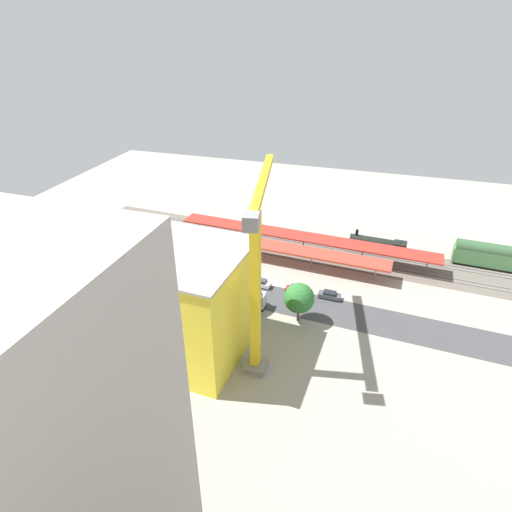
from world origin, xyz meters
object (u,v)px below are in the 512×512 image
(parked_car_1, at_px, (296,290))
(street_tree_3, at_px, (228,282))
(construction_building, at_px, (140,292))
(street_tree_1, at_px, (227,289))
(parked_car_2, at_px, (261,283))
(street_tree_0, at_px, (299,298))
(parked_car_4, at_px, (196,272))
(traffic_light, at_px, (154,248))
(platform_canopy_far, at_px, (304,237))
(locomotive, at_px, (380,246))
(platform_canopy_near, at_px, (253,242))
(box_truck_1, at_px, (232,290))
(passenger_coach, at_px, (493,256))
(parked_car_0, at_px, (329,295))
(parked_car_3, at_px, (229,280))
(box_truck_0, at_px, (199,289))
(tower_crane, at_px, (257,265))
(box_truck_2, at_px, (246,299))
(street_tree_2, at_px, (235,283))

(parked_car_1, height_order, street_tree_3, street_tree_3)
(parked_car_1, height_order, construction_building, construction_building)
(street_tree_1, height_order, street_tree_3, street_tree_3)
(parked_car_2, relative_size, street_tree_0, 0.56)
(parked_car_4, bearing_deg, traffic_light, -6.67)
(platform_canopy_far, height_order, locomotive, locomotive)
(street_tree_0, height_order, street_tree_1, street_tree_0)
(platform_canopy_near, relative_size, locomotive, 4.25)
(parked_car_4, distance_m, construction_building, 23.57)
(street_tree_1, bearing_deg, box_truck_1, -84.78)
(construction_building, distance_m, street_tree_1, 17.52)
(parked_car_1, relative_size, construction_building, 0.12)
(locomotive, distance_m, passenger_coach, 25.22)
(parked_car_0, relative_size, parked_car_4, 1.07)
(parked_car_3, relative_size, street_tree_3, 0.50)
(parked_car_4, relative_size, traffic_light, 0.65)
(box_truck_0, distance_m, street_tree_1, 7.83)
(passenger_coach, relative_size, parked_car_3, 4.05)
(tower_crane, distance_m, street_tree_3, 20.71)
(parked_car_2, bearing_deg, passenger_coach, -154.48)
(street_tree_3, bearing_deg, box_truck_0, -6.64)
(parked_car_2, relative_size, parked_car_3, 1.08)
(parked_car_0, xyz_separation_m, tower_crane, (9.38, 21.05, 17.68))
(platform_canopy_far, bearing_deg, street_tree_1, 70.29)
(passenger_coach, xyz_separation_m, box_truck_1, (53.88, 29.17, -1.44))
(parked_car_4, relative_size, street_tree_0, 0.54)
(parked_car_4, bearing_deg, platform_canopy_near, -130.51)
(parked_car_1, bearing_deg, locomotive, -124.04)
(parked_car_1, height_order, box_truck_0, box_truck_0)
(street_tree_1, bearing_deg, parked_car_0, -154.38)
(passenger_coach, relative_size, street_tree_3, 2.04)
(parked_car_0, distance_m, street_tree_3, 21.52)
(parked_car_3, distance_m, street_tree_0, 20.05)
(box_truck_1, relative_size, traffic_light, 1.47)
(box_truck_2, distance_m, street_tree_2, 4.92)
(parked_car_2, distance_m, street_tree_2, 10.87)
(traffic_light, bearing_deg, tower_crane, 144.85)
(street_tree_0, bearing_deg, parked_car_3, -26.55)
(parked_car_0, relative_size, box_truck_1, 0.47)
(locomotive, relative_size, tower_crane, 0.51)
(parked_car_3, height_order, box_truck_0, box_truck_0)
(construction_building, bearing_deg, traffic_light, -61.05)
(street_tree_0, distance_m, traffic_light, 38.22)
(platform_canopy_near, distance_m, box_truck_0, 20.37)
(parked_car_0, xyz_separation_m, parked_car_3, (22.23, 0.49, 0.02))
(street_tree_0, relative_size, street_tree_3, 0.97)
(platform_canopy_near, xyz_separation_m, street_tree_2, (-3.01, 21.00, 1.97))
(street_tree_1, bearing_deg, street_tree_2, -172.60)
(box_truck_1, height_order, street_tree_0, street_tree_0)
(passenger_coach, xyz_separation_m, parked_car_2, (49.33, 23.55, -2.41))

